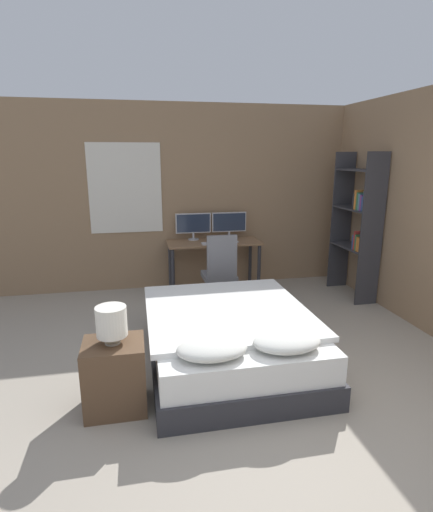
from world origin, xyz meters
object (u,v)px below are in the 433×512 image
(desk, at_px, (214,248))
(monitor_left, at_px, (193,224))
(nightstand, at_px, (115,376))
(keyboard, at_px, (216,243))
(bed, at_px, (229,338))
(bookshelf, at_px, (360,219))
(monitor_right, at_px, (229,223))
(bedside_lamp, at_px, (111,322))
(computer_mouse, at_px, (236,242))
(office_chair, at_px, (220,280))

(desk, relative_size, monitor_left, 2.60)
(nightstand, bearing_deg, keyboard, 62.22)
(bed, distance_m, nightstand, 1.16)
(nightstand, relative_size, bookshelf, 0.28)
(monitor_right, distance_m, bookshelf, 1.85)
(monitor_left, bearing_deg, bedside_lamp, -110.08)
(nightstand, relative_size, monitor_right, 1.08)
(bed, relative_size, desk, 1.43)
(desk, bearing_deg, monitor_right, 33.57)
(bed, xyz_separation_m, bookshelf, (2.18, 1.49, 0.85))
(computer_mouse, bearing_deg, desk, 149.05)
(office_chair, bearing_deg, bed, -98.24)
(bed, height_order, monitor_right, monitor_right)
(monitor_right, xyz_separation_m, keyboard, (-0.27, -0.36, -0.22))
(nightstand, relative_size, desk, 0.42)
(monitor_right, xyz_separation_m, office_chair, (-0.34, -0.92, -0.59))
(bed, relative_size, office_chair, 1.92)
(bed, distance_m, computer_mouse, 2.12)
(bed, relative_size, bedside_lamp, 6.51)
(desk, bearing_deg, nightstand, -116.19)
(desk, bearing_deg, office_chair, -94.98)
(bookshelf, bearing_deg, monitor_left, 158.78)
(computer_mouse, xyz_separation_m, office_chair, (-0.36, -0.56, -0.38))
(nightstand, distance_m, keyboard, 2.86)
(office_chair, bearing_deg, keyboard, 83.46)
(monitor_left, relative_size, monitor_right, 1.00)
(nightstand, height_order, monitor_left, monitor_left)
(monitor_right, distance_m, office_chair, 1.14)
(nightstand, distance_m, office_chair, 2.31)
(nightstand, relative_size, office_chair, 0.56)
(nightstand, relative_size, monitor_left, 1.08)
(bedside_lamp, height_order, bookshelf, bookshelf)
(desk, bearing_deg, computer_mouse, -30.95)
(monitor_right, height_order, bookshelf, bookshelf)
(bedside_lamp, height_order, monitor_left, monitor_left)
(bed, distance_m, desk, 2.21)
(bedside_lamp, xyz_separation_m, bookshelf, (3.22, 2.01, 0.37))
(monitor_left, relative_size, bookshelf, 0.26)
(nightstand, bearing_deg, bed, 26.16)
(bedside_lamp, bearing_deg, office_chair, 57.14)
(keyboard, bearing_deg, desk, 90.00)
(keyboard, distance_m, bookshelf, 2.00)
(bedside_lamp, bearing_deg, bed, 26.16)
(bookshelf, bearing_deg, bedside_lamp, -148.09)
(bed, distance_m, keyboard, 2.06)
(desk, height_order, monitor_left, monitor_left)
(desk, distance_m, monitor_right, 0.47)
(bed, bearing_deg, office_chair, 81.76)
(keyboard, height_order, bookshelf, bookshelf)
(bedside_lamp, bearing_deg, keyboard, 62.22)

